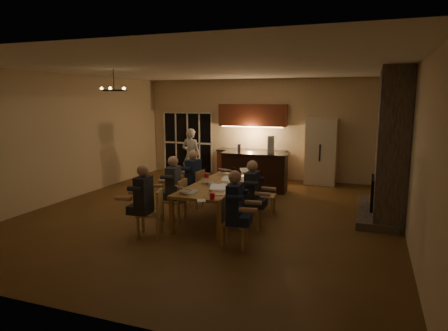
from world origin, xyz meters
The scene contains 43 objects.
floor centered at (0.00, 0.00, 0.00)m, with size 9.00×9.00×0.00m, color brown.
back_wall centered at (0.00, 4.52, 1.60)m, with size 8.00×0.04×3.20m, color #CAAE8F.
left_wall centered at (-4.02, 0.00, 1.60)m, with size 0.04×9.00×3.20m, color #CAAE8F.
right_wall centered at (4.02, 0.00, 1.60)m, with size 0.04×9.00×3.20m, color #CAAE8F.
ceiling centered at (0.00, 0.00, 3.22)m, with size 8.00×9.00×0.04m, color white.
french_doors centered at (-2.70, 4.47, 1.05)m, with size 1.86×0.08×2.10m, color black.
fireplace centered at (3.70, 1.20, 1.60)m, with size 0.58×2.50×3.20m, color #65584F.
kitchenette centered at (-0.30, 4.20, 1.20)m, with size 2.24×0.68×2.40m, color brown, non-canonical shape.
refrigerator centered at (1.90, 4.15, 1.00)m, with size 0.90×0.68×2.00m, color #EFE5C8.
dining_table centered at (0.26, -0.19, 0.38)m, with size 1.10×2.72×0.75m, color #B88249.
bar_island centered at (0.26, 2.58, 0.54)m, with size 1.87×0.68×1.08m, color black.
chair_left_near centered at (-0.56, -1.75, 0.45)m, with size 0.44×0.44×0.89m, color tan, non-canonical shape.
chair_left_mid centered at (-0.58, -0.71, 0.45)m, with size 0.44×0.44×0.89m, color tan, non-canonical shape.
chair_left_far centered at (-0.66, 0.43, 0.45)m, with size 0.44×0.44×0.89m, color tan, non-canonical shape.
chair_right_near centered at (1.12, -1.72, 0.45)m, with size 0.44×0.44×0.89m, color tan, non-canonical shape.
chair_right_mid centered at (1.10, -0.65, 0.45)m, with size 0.44×0.44×0.89m, color tan, non-canonical shape.
chair_right_far centered at (1.14, 0.38, 0.45)m, with size 0.44×0.44×0.89m, color tan, non-canonical shape.
person_left_near centered at (-0.62, -1.83, 0.69)m, with size 0.60×0.60×1.38m, color #252830, non-canonical shape.
person_right_near centered at (1.16, -1.83, 0.69)m, with size 0.60×0.60×1.38m, color #1D2748, non-canonical shape.
person_left_mid centered at (-0.61, -0.66, 0.69)m, with size 0.60×0.60×1.38m, color #34383D, non-canonical shape.
person_right_mid centered at (1.13, -0.66, 0.69)m, with size 0.60×0.60×1.38m, color #252830, non-canonical shape.
person_left_far centered at (-0.63, 0.38, 0.69)m, with size 0.60×0.60×1.38m, color #1D2748, non-canonical shape.
standing_person centered at (-1.91, 3.04, 0.84)m, with size 0.61×0.40×1.68m, color silver.
chandelier centered at (-1.96, -0.73, 2.75)m, with size 0.54×0.54×0.03m, color black.
laptop_a centered at (-0.01, -1.21, 0.86)m, with size 0.32×0.28×0.23m, color silver, non-canonical shape.
laptop_b centered at (0.57, -1.09, 0.86)m, with size 0.32×0.28×0.23m, color silver, non-canonical shape.
laptop_c centered at (0.05, -0.21, 0.86)m, with size 0.32×0.28×0.23m, color silver, non-canonical shape.
laptop_d centered at (0.45, -0.30, 0.86)m, with size 0.32×0.28×0.23m, color silver, non-canonical shape.
laptop_e centered at (0.04, 0.99, 0.86)m, with size 0.32×0.28×0.23m, color silver, non-canonical shape.
laptop_f centered at (0.57, 0.89, 0.86)m, with size 0.32×0.28×0.23m, color silver, non-canonical shape.
mug_front centered at (0.20, -0.58, 0.80)m, with size 0.07×0.07×0.10m, color white.
mug_mid centered at (0.40, 0.32, 0.80)m, with size 0.07×0.07×0.10m, color white.
mug_back centered at (-0.08, 0.67, 0.80)m, with size 0.07×0.07×0.10m, color white.
redcup_near centered at (0.61, -1.49, 0.81)m, with size 0.09×0.09×0.12m, color red.
redcup_mid centered at (-0.21, 0.21, 0.81)m, with size 0.10×0.10×0.12m, color red.
can_silver centered at (0.34, -0.90, 0.81)m, with size 0.06×0.06×0.12m, color #B2B2B7.
can_cola centered at (0.10, 1.25, 0.81)m, with size 0.07×0.07×0.12m, color #3F0F0C.
plate_near centered at (0.59, -0.82, 0.76)m, with size 0.24×0.24×0.02m, color white.
plate_left centered at (0.01, -1.04, 0.76)m, with size 0.25×0.25×0.02m, color white.
plate_far centered at (0.66, 0.48, 0.76)m, with size 0.24×0.24×0.02m, color white.
notepad centered at (0.47, -1.66, 0.76)m, with size 0.15×0.21×0.01m, color white.
bar_bottle centered at (-0.17, 2.49, 1.20)m, with size 0.09×0.09×0.24m, color #99999E.
bar_blender centered at (0.70, 2.63, 1.32)m, with size 0.15×0.15×0.48m, color silver.
Camera 1 is at (3.28, -8.08, 2.58)m, focal length 32.00 mm.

